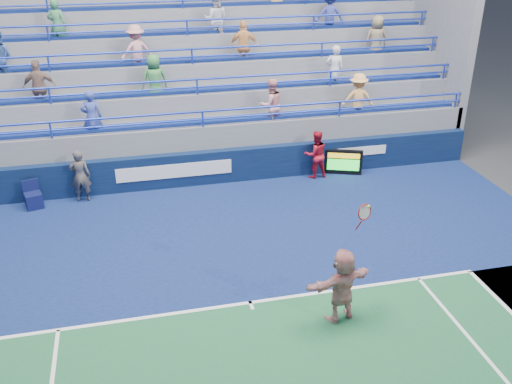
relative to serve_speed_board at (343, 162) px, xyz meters
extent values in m
plane|color=#333538|center=(-4.55, -6.19, -0.43)|extent=(120.00, 120.00, 0.00)
cube|color=#0E1E49|center=(-4.55, -3.99, -0.42)|extent=(18.00, 8.40, 0.02)
cube|color=white|center=(-4.55, -6.19, -0.41)|extent=(11.00, 0.10, 0.01)
cube|color=white|center=(-4.55, -6.29, -0.41)|extent=(0.08, 0.30, 0.01)
cube|color=#0A1637|center=(-4.55, 0.31, 0.12)|extent=(18.00, 0.30, 1.10)
cube|color=white|center=(-5.55, 0.15, 0.17)|extent=(3.60, 0.02, 0.45)
cube|color=white|center=(0.65, 0.15, 0.27)|extent=(1.80, 0.02, 0.30)
cube|color=slate|center=(-4.55, 3.26, 0.12)|extent=(18.00, 5.60, 1.10)
cube|color=slate|center=(-4.55, 3.26, 0.49)|extent=(18.00, 5.60, 1.85)
cube|color=navy|center=(-4.55, 0.91, 1.47)|extent=(17.40, 0.45, 0.10)
cylinder|color=#223AB9|center=(-4.55, 0.51, 1.92)|extent=(18.00, 0.07, 0.07)
cube|color=slate|center=(-4.55, 3.76, 0.87)|extent=(18.00, 4.60, 2.60)
cube|color=navy|center=(-4.55, 1.91, 2.22)|extent=(17.40, 0.45, 0.10)
cylinder|color=#223AB9|center=(-4.55, 1.51, 2.67)|extent=(18.00, 0.07, 0.07)
cube|color=slate|center=(-4.55, 4.26, 1.24)|extent=(18.00, 3.60, 3.35)
cube|color=navy|center=(-4.55, 2.91, 2.97)|extent=(17.40, 0.45, 0.10)
cylinder|color=#223AB9|center=(-4.55, 2.51, 3.42)|extent=(18.00, 0.07, 0.07)
cube|color=slate|center=(-4.55, 4.76, 1.62)|extent=(18.00, 2.60, 4.10)
cube|color=navy|center=(-4.55, 3.91, 3.72)|extent=(17.40, 0.45, 0.10)
cylinder|color=#223AB9|center=(-4.55, 3.51, 4.17)|extent=(18.00, 0.07, 0.07)
cube|color=slate|center=(-4.55, 5.26, 1.99)|extent=(18.00, 1.60, 4.85)
cube|color=navy|center=(-4.55, 4.91, 4.47)|extent=(17.40, 0.45, 0.10)
imported|color=pink|center=(-6.32, 2.91, 3.35)|extent=(1.24, 0.94, 1.70)
imported|color=#FFB463|center=(-2.71, 2.91, 3.35)|extent=(1.05, 0.58, 1.70)
imported|color=#866759|center=(-9.35, 1.91, 2.60)|extent=(1.00, 0.42, 1.70)
imported|color=#FFB663|center=(0.73, 0.91, 1.85)|extent=(1.19, 0.82, 1.70)
imported|color=#3D8745|center=(-5.85, 1.91, 2.60)|extent=(0.91, 0.67, 1.70)
imported|color=gray|center=(2.13, 2.91, 3.35)|extent=(0.86, 0.58, 1.70)
imported|color=white|center=(-3.49, 3.91, 4.10)|extent=(0.96, 0.83, 1.70)
imported|color=pink|center=(-2.26, 0.91, 1.85)|extent=(0.94, 0.80, 1.70)
imported|color=#3A8151|center=(-8.76, 3.91, 4.10)|extent=(0.71, 0.57, 1.70)
imported|color=#323D97|center=(0.67, 3.91, 4.10)|extent=(1.15, 0.73, 1.70)
imported|color=#3648A2|center=(-7.87, 0.91, 1.85)|extent=(0.64, 0.44, 1.70)
imported|color=silver|center=(0.22, 1.91, 2.60)|extent=(0.68, 0.51, 1.70)
cube|color=black|center=(0.00, 0.01, 0.00)|extent=(1.21, 0.55, 0.86)
cube|color=gold|center=(0.00, -0.07, 0.25)|extent=(1.05, 0.02, 0.17)
cube|color=#19E533|center=(0.00, -0.07, -0.07)|extent=(1.05, 0.02, 0.39)
cube|color=#0D1341|center=(-9.74, -0.22, -0.20)|extent=(0.58, 0.58, 0.47)
cube|color=#0D1341|center=(-9.74, -0.01, 0.22)|extent=(0.46, 0.18, 0.36)
imported|color=silver|center=(-2.79, -7.12, 0.41)|extent=(1.64, 0.87, 1.69)
torus|color=maroon|center=(-2.44, -7.12, 2.10)|extent=(0.35, 0.20, 0.34)
cylinder|color=maroon|center=(-2.54, -7.12, 1.82)|extent=(0.08, 0.19, 0.31)
sphere|color=#C6DE33|center=(-2.39, -7.17, 2.25)|extent=(0.07, 0.07, 0.07)
imported|color=#131834|center=(-8.36, -0.07, 0.39)|extent=(0.62, 0.43, 1.64)
imported|color=#B61428|center=(-0.98, 0.00, 0.37)|extent=(0.82, 0.66, 1.60)
camera|label=1|loc=(-6.78, -16.28, 7.35)|focal=40.00mm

